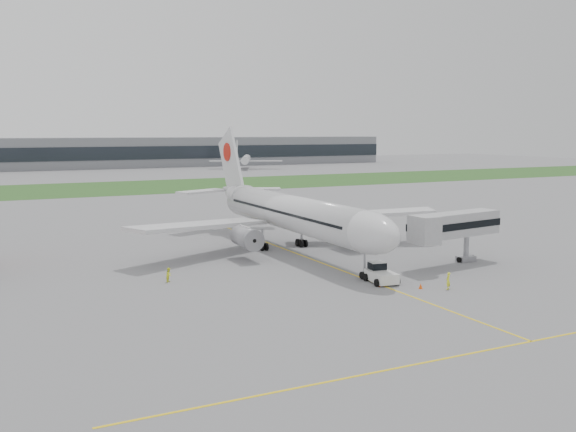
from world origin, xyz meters
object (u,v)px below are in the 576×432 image
airliner (289,212)px  ground_crew_near (448,281)px  pushback_tug (380,274)px  jet_bridge (451,226)px

airliner → ground_crew_near: 28.99m
pushback_tug → jet_bridge: (13.13, 3.61, 4.15)m
airliner → pushback_tug: airliner is taller
jet_bridge → ground_crew_near: size_ratio=7.93×
airliner → ground_crew_near: (5.46, -28.08, -4.72)m
jet_bridge → ground_crew_near: 13.43m
jet_bridge → ground_crew_near: jet_bridge is taller
jet_bridge → pushback_tug: bearing=-173.0°
ground_crew_near → airliner: bearing=-110.8°
pushback_tug → ground_crew_near: size_ratio=2.40×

